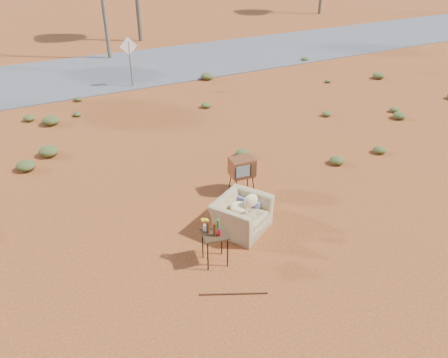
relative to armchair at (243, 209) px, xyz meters
name	(u,v)px	position (x,y,z in m)	size (l,w,h in m)	color
ground	(237,240)	(-0.37, -0.39, -0.50)	(140.00, 140.00, 0.00)	#974F1E
highway	(84,74)	(-0.37, 14.61, -0.48)	(140.00, 7.00, 0.04)	#565659
armchair	(243,209)	(0.00, 0.00, 0.00)	(1.59, 1.51, 1.08)	#9A8154
tv_unit	(242,167)	(0.79, 1.39, 0.24)	(0.68, 0.57, 1.00)	black
side_table	(213,232)	(-1.18, -0.77, 0.27)	(0.61, 0.61, 1.05)	#392714
rusty_bar	(233,294)	(-1.29, -1.83, -0.48)	(0.04, 0.04, 1.33)	#492113
road_sign	(129,53)	(1.13, 11.61, 1.00)	(0.78, 0.06, 2.19)	brown
scrub_patch	(138,164)	(-1.20, 4.02, -0.36)	(17.49, 8.07, 0.33)	#485023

